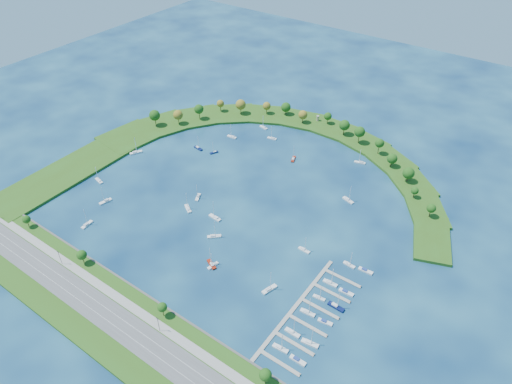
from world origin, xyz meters
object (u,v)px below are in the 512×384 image
Objects in this scene: moored_boat_18 at (214,236)px; docked_boat_9 at (346,292)px; docked_boat_4 at (308,312)px; docked_boat_11 at (365,271)px; moored_boat_16 at (212,264)px; docked_boat_1 at (298,360)px; moored_boat_11 at (232,137)px; docked_boat_3 at (310,343)px; moored_boat_9 at (360,162)px; moored_boat_14 at (198,197)px; docked_boat_2 at (292,332)px; moored_boat_6 at (264,127)px; moored_boat_19 at (348,200)px; moored_boat_5 at (198,148)px; moored_boat_4 at (188,208)px; dock_system at (307,313)px; harbor_tower at (318,118)px; docked_boat_8 at (330,283)px; docked_boat_6 at (319,297)px; moored_boat_3 at (215,217)px; docked_boat_0 at (280,348)px; moored_boat_7 at (272,138)px; moored_boat_12 at (214,152)px; docked_boat_7 at (336,306)px; moored_boat_13 at (269,289)px; moored_boat_17 at (87,224)px; moored_boat_15 at (99,180)px; docked_boat_5 at (325,322)px; moored_boat_8 at (106,201)px; moored_boat_2 at (213,265)px; moored_boat_0 at (136,152)px; moored_boat_1 at (293,159)px.

docked_boat_9 is (88.58, 7.86, -0.29)m from moored_boat_18.
docked_boat_4 is 47.10m from docked_boat_11.
docked_boat_1 is (74.58, -24.44, -0.28)m from moored_boat_16.
moored_boat_11 is 203.87m from docked_boat_3.
moored_boat_14 is at bearing 36.63° from moored_boat_9.
moored_boat_14 is 125.98m from docked_boat_2.
moored_boat_19 reaches higher than moored_boat_6.
moored_boat_5 is 1.43× the size of docked_boat_9.
moored_boat_18 reaches higher than docked_boat_11.
dock_system is at bearing -163.06° from moored_boat_4.
harbor_tower is 184.36m from docked_boat_8.
docked_boat_6 is at bearing 88.91° from dock_system.
moored_boat_3 is at bearing -87.03° from harbor_tower.
moored_boat_19 reaches higher than docked_boat_9.
moored_boat_6 is 216.77m from docked_boat_0.
moored_boat_3 is 108.22m from moored_boat_7.
docked_boat_8 is at bearing -178.51° from moored_boat_3.
moored_boat_18 is 0.99× the size of moored_boat_19.
moored_boat_3 is at bearing 64.58° from moored_boat_12.
docked_boat_7 reaches higher than docked_boat_0.
moored_boat_13 is at bearing 39.36° from moored_boat_14.
moored_boat_11 is 0.97× the size of moored_boat_17.
moored_boat_16 is at bearing -171.71° from docked_boat_6.
moored_boat_15 is (-44.60, -78.28, 0.06)m from moored_boat_12.
moored_boat_19 is 1.26× the size of docked_boat_6.
docked_boat_4 is at bearing -55.15° from moored_boat_18.
docked_boat_2 is at bearing -106.72° from docked_boat_9.
docked_boat_0 is 26.60m from docked_boat_4.
moored_boat_5 is 195.28m from docked_boat_3.
moored_boat_17 is (-113.69, -168.93, 0.01)m from moored_boat_9.
docked_boat_6 is (114.33, -123.70, -0.03)m from moored_boat_7.
docked_boat_0 is 1.19× the size of docked_boat_6.
docked_boat_7 is at bearing 70.47° from docked_boat_0.
docked_boat_4 is 0.89× the size of docked_boat_7.
docked_boat_11 is at bearing -74.86° from moored_boat_17.
docked_boat_3 is at bearing 41.82° from docked_boat_0.
moored_boat_18 is 90.10m from docked_boat_5.
docked_boat_7 is (172.25, 12.11, 0.03)m from moored_boat_8.
docked_boat_0 is 0.93× the size of docked_boat_3.
docked_boat_8 is at bearing 131.57° from docked_boat_7.
docked_boat_0 is at bearing -94.44° from docked_boat_4.
moored_boat_6 is 0.94× the size of moored_boat_16.
moored_boat_4 reaches higher than docked_boat_2.
moored_boat_3 reaches higher than moored_boat_2.
moored_boat_17 is at bearing -127.31° from moored_boat_0.
moored_boat_17 is (-69.21, -143.13, 0.02)m from moored_boat_1.
moored_boat_15 is at bearing 33.94° from moored_boat_17.
docked_boat_8 is at bearing 91.14° from docked_boat_2.
moored_boat_17 is 0.92× the size of docked_boat_7.
moored_boat_2 is at bearing 170.03° from docked_boat_2.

